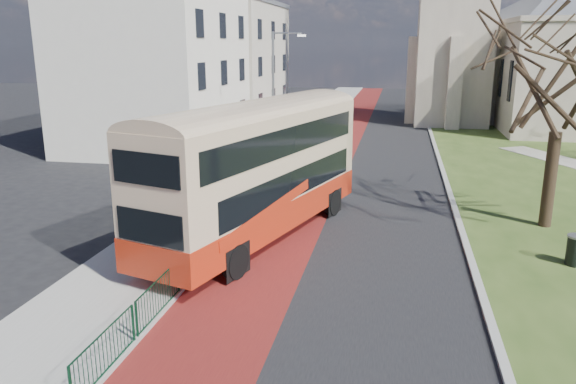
% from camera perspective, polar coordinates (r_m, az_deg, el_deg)
% --- Properties ---
extents(ground, '(160.00, 160.00, 0.00)m').
position_cam_1_polar(ground, '(18.86, -0.02, -8.31)').
color(ground, black).
rests_on(ground, ground).
extents(road_carriageway, '(9.00, 120.00, 0.01)m').
position_cam_1_polar(road_carriageway, '(37.79, 8.14, 3.42)').
color(road_carriageway, black).
rests_on(road_carriageway, ground).
extents(bus_lane, '(3.40, 120.00, 0.01)m').
position_cam_1_polar(bus_lane, '(38.01, 4.07, 3.60)').
color(bus_lane, '#591414').
rests_on(bus_lane, ground).
extents(pavement_west, '(4.00, 120.00, 0.12)m').
position_cam_1_polar(pavement_west, '(38.65, -1.54, 3.90)').
color(pavement_west, gray).
rests_on(pavement_west, ground).
extents(kerb_west, '(0.25, 120.00, 0.13)m').
position_cam_1_polar(kerb_west, '(38.26, 1.39, 3.80)').
color(kerb_west, '#999993').
rests_on(kerb_west, ground).
extents(kerb_east, '(0.25, 80.00, 0.13)m').
position_cam_1_polar(kerb_east, '(39.79, 14.95, 3.73)').
color(kerb_east, '#999993').
rests_on(kerb_east, ground).
extents(pedestrian_railing, '(0.07, 24.00, 1.12)m').
position_cam_1_polar(pedestrian_railing, '(22.98, -5.31, -2.58)').
color(pedestrian_railing, '#0D3922').
rests_on(pedestrian_railing, ground).
extents(street_block_near, '(10.30, 14.30, 13.00)m').
position_cam_1_polar(street_block_near, '(42.70, -13.18, 13.29)').
color(street_block_near, silver).
rests_on(street_block_near, ground).
extents(street_block_far, '(10.30, 16.30, 11.50)m').
position_cam_1_polar(street_block_far, '(57.70, -6.52, 13.15)').
color(street_block_far, '#BAB09E').
rests_on(street_block_far, ground).
extents(streetlamp, '(2.13, 0.18, 8.00)m').
position_cam_1_polar(streetlamp, '(35.95, -1.27, 10.37)').
color(streetlamp, gray).
rests_on(streetlamp, pavement_west).
extents(bus, '(6.28, 12.62, 5.15)m').
position_cam_1_polar(bus, '(21.37, -3.03, 2.74)').
color(bus, '#A7240F').
rests_on(bus, ground).
extents(winter_tree_near, '(9.12, 9.12, 10.17)m').
position_cam_1_polar(winter_tree_near, '(24.74, 26.38, 12.59)').
color(winter_tree_near, '#2F2217').
rests_on(winter_tree_near, grass_green).
extents(litter_bin, '(0.83, 0.83, 1.06)m').
position_cam_1_polar(litter_bin, '(21.66, 27.22, -5.28)').
color(litter_bin, black).
rests_on(litter_bin, grass_green).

